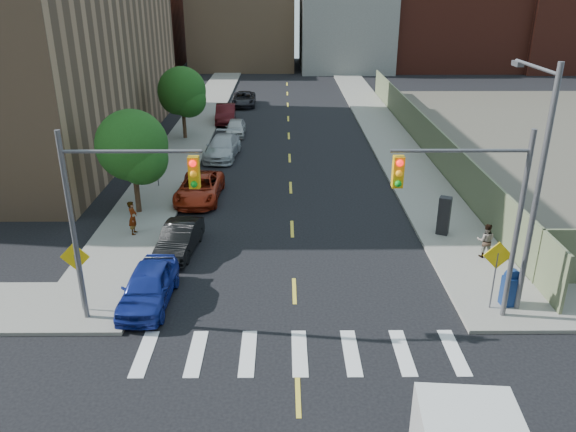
{
  "coord_description": "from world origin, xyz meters",
  "views": [
    {
      "loc": [
        -0.4,
        -11.26,
        11.3
      ],
      "look_at": [
        -0.23,
        10.89,
        2.0
      ],
      "focal_mm": 35.0,
      "sensor_mm": 36.0,
      "label": 1
    }
  ],
  "objects_px": {
    "parked_car_white": "(236,127)",
    "payphone": "(444,216)",
    "pedestrian_west": "(133,218)",
    "mailbox": "(511,288)",
    "parked_car_blue": "(148,286)",
    "parked_car_silver": "(223,147)",
    "parked_car_grey": "(244,99)",
    "parked_car_maroon": "(226,114)",
    "parked_car_red": "(199,188)",
    "pedestrian_east": "(486,241)",
    "parked_car_black": "(179,239)"
  },
  "relations": [
    {
      "from": "parked_car_silver",
      "to": "parked_car_white",
      "type": "height_order",
      "value": "parked_car_silver"
    },
    {
      "from": "parked_car_black",
      "to": "pedestrian_east",
      "type": "xyz_separation_m",
      "value": [
        13.43,
        -0.86,
        0.27
      ]
    },
    {
      "from": "parked_car_white",
      "to": "mailbox",
      "type": "distance_m",
      "value": 28.29
    },
    {
      "from": "parked_car_black",
      "to": "parked_car_maroon",
      "type": "height_order",
      "value": "parked_car_maroon"
    },
    {
      "from": "parked_car_white",
      "to": "mailbox",
      "type": "height_order",
      "value": "mailbox"
    },
    {
      "from": "pedestrian_west",
      "to": "mailbox",
      "type": "bearing_deg",
      "value": -112.86
    },
    {
      "from": "payphone",
      "to": "parked_car_silver",
      "type": "bearing_deg",
      "value": 156.64
    },
    {
      "from": "parked_car_black",
      "to": "parked_car_white",
      "type": "bearing_deg",
      "value": 93.25
    },
    {
      "from": "parked_car_grey",
      "to": "pedestrian_west",
      "type": "height_order",
      "value": "pedestrian_west"
    },
    {
      "from": "parked_car_blue",
      "to": "parked_car_red",
      "type": "height_order",
      "value": "parked_car_blue"
    },
    {
      "from": "parked_car_blue",
      "to": "pedestrian_west",
      "type": "xyz_separation_m",
      "value": [
        -2.05,
        6.05,
        0.24
      ]
    },
    {
      "from": "parked_car_maroon",
      "to": "parked_car_red",
      "type": "bearing_deg",
      "value": -92.25
    },
    {
      "from": "parked_car_red",
      "to": "mailbox",
      "type": "relative_size",
      "value": 3.37
    },
    {
      "from": "parked_car_silver",
      "to": "parked_car_grey",
      "type": "height_order",
      "value": "parked_car_silver"
    },
    {
      "from": "mailbox",
      "to": "pedestrian_east",
      "type": "xyz_separation_m",
      "value": [
        0.38,
        3.95,
        0.06
      ]
    },
    {
      "from": "mailbox",
      "to": "pedestrian_east",
      "type": "distance_m",
      "value": 3.96
    },
    {
      "from": "parked_car_maroon",
      "to": "payphone",
      "type": "relative_size",
      "value": 2.51
    },
    {
      "from": "pedestrian_east",
      "to": "parked_car_black",
      "type": "bearing_deg",
      "value": 10.14
    },
    {
      "from": "parked_car_maroon",
      "to": "parked_car_blue",
      "type": "bearing_deg",
      "value": -93.38
    },
    {
      "from": "parked_car_silver",
      "to": "mailbox",
      "type": "xyz_separation_m",
      "value": [
        12.58,
        -19.52,
        0.13
      ]
    },
    {
      "from": "parked_car_silver",
      "to": "parked_car_grey",
      "type": "xyz_separation_m",
      "value": [
        0.34,
        17.45,
        -0.07
      ]
    },
    {
      "from": "parked_car_blue",
      "to": "parked_car_maroon",
      "type": "xyz_separation_m",
      "value": [
        0.11,
        29.47,
        0.04
      ]
    },
    {
      "from": "parked_car_red",
      "to": "parked_car_grey",
      "type": "relative_size",
      "value": 1.04
    },
    {
      "from": "parked_car_blue",
      "to": "mailbox",
      "type": "distance_m",
      "value": 13.47
    },
    {
      "from": "parked_car_grey",
      "to": "payphone",
      "type": "xyz_separation_m",
      "value": [
        11.44,
        -30.59,
        0.41
      ]
    },
    {
      "from": "parked_car_red",
      "to": "parked_car_silver",
      "type": "bearing_deg",
      "value": 88.45
    },
    {
      "from": "parked_car_white",
      "to": "payphone",
      "type": "height_order",
      "value": "payphone"
    },
    {
      "from": "parked_car_black",
      "to": "parked_car_grey",
      "type": "height_order",
      "value": "parked_car_grey"
    },
    {
      "from": "parked_car_red",
      "to": "parked_car_grey",
      "type": "bearing_deg",
      "value": 89.96
    },
    {
      "from": "payphone",
      "to": "pedestrian_east",
      "type": "xyz_separation_m",
      "value": [
        1.18,
        -2.44,
        -0.15
      ]
    },
    {
      "from": "parked_car_white",
      "to": "parked_car_maroon",
      "type": "relative_size",
      "value": 0.8
    },
    {
      "from": "parked_car_white",
      "to": "mailbox",
      "type": "xyz_separation_m",
      "value": [
        12.16,
        -25.55,
        0.23
      ]
    },
    {
      "from": "pedestrian_west",
      "to": "parked_car_blue",
      "type": "bearing_deg",
      "value": -161.37
    },
    {
      "from": "pedestrian_west",
      "to": "parked_car_maroon",
      "type": "bearing_deg",
      "value": -5.42
    },
    {
      "from": "parked_car_maroon",
      "to": "pedestrian_west",
      "type": "bearing_deg",
      "value": -98.45
    },
    {
      "from": "parked_car_red",
      "to": "payphone",
      "type": "bearing_deg",
      "value": -20.39
    },
    {
      "from": "parked_car_white",
      "to": "parked_car_red",
      "type": "bearing_deg",
      "value": -93.9
    },
    {
      "from": "parked_car_blue",
      "to": "parked_car_grey",
      "type": "distance_m",
      "value": 36.54
    },
    {
      "from": "parked_car_blue",
      "to": "parked_car_silver",
      "type": "xyz_separation_m",
      "value": [
        0.88,
        19.07,
        0.01
      ]
    },
    {
      "from": "parked_car_silver",
      "to": "pedestrian_west",
      "type": "bearing_deg",
      "value": -97.59
    },
    {
      "from": "parked_car_silver",
      "to": "payphone",
      "type": "bearing_deg",
      "value": -43.01
    },
    {
      "from": "parked_car_white",
      "to": "payphone",
      "type": "relative_size",
      "value": 2.0
    },
    {
      "from": "parked_car_blue",
      "to": "pedestrian_west",
      "type": "bearing_deg",
      "value": 110.44
    },
    {
      "from": "parked_car_red",
      "to": "parked_car_silver",
      "type": "distance_m",
      "value": 8.16
    },
    {
      "from": "parked_car_grey",
      "to": "pedestrian_east",
      "type": "distance_m",
      "value": 35.36
    },
    {
      "from": "payphone",
      "to": "parked_car_red",
      "type": "bearing_deg",
      "value": -177.39
    },
    {
      "from": "parked_car_red",
      "to": "parked_car_white",
      "type": "height_order",
      "value": "parked_car_red"
    },
    {
      "from": "parked_car_black",
      "to": "parked_car_maroon",
      "type": "xyz_separation_m",
      "value": [
        -0.31,
        25.11,
        0.11
      ]
    },
    {
      "from": "parked_car_blue",
      "to": "payphone",
      "type": "xyz_separation_m",
      "value": [
        12.66,
        5.93,
        0.35
      ]
    },
    {
      "from": "parked_car_grey",
      "to": "pedestrian_east",
      "type": "bearing_deg",
      "value": -70.44
    }
  ]
}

